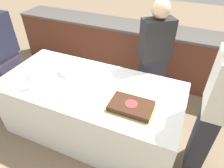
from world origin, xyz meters
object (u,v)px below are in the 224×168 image
Objects in this scene: person_seated_left at (4,58)px; wine_glass at (29,80)px; plate_stack at (67,71)px; person_cutting_cake at (154,60)px; person_seated_right at (212,111)px; cake at (131,106)px.

wine_glass is at bearing -113.37° from person_seated_left.
person_seated_left is (-0.72, 0.31, -0.05)m from wine_glass.
plate_stack is 0.47m from wine_glass.
plate_stack is at bearing -4.65° from person_cutting_cake.
wine_glass is at bearing -80.48° from person_seated_right.
person_cutting_cake is at bearing 90.00° from cake.
cake is 0.75m from person_seated_right.
person_cutting_cake is (0.93, 0.61, 0.04)m from plate_stack.
person_cutting_cake reaches higher than cake.
plate_stack is at bearing -93.73° from person_seated_right.
plate_stack is 0.12× the size of person_cutting_cake.
wine_glass is at bearing 4.43° from person_cutting_cake.
person_seated_left is (-1.85, 0.17, 0.04)m from cake.
person_cutting_cake is (-0.00, 0.89, 0.04)m from cake.
cake is at bearing 52.04° from person_cutting_cake.
plate_stack is 1.66m from person_seated_right.
person_cutting_cake is 0.99× the size of person_seated_left.
wine_glass is 0.12× the size of person_seated_left.
person_seated_right reaches higher than wine_glass.
cake is 1.14m from wine_glass.
wine_glass is 0.12× the size of person_seated_right.
cake is at bearing -76.66° from person_seated_right.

